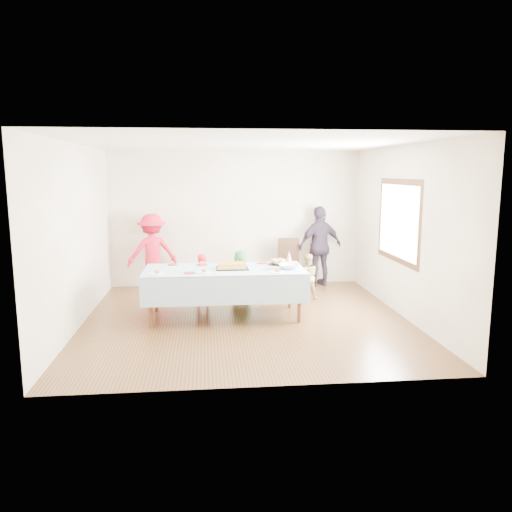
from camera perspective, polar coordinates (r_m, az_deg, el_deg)
The scene contains 22 objects.
ground at distance 7.88m, azimuth -1.11°, elevation -7.23°, with size 5.00×5.00×0.00m, color #402912.
room_walls at distance 7.57m, azimuth -0.75°, elevation 5.73°, with size 5.04×5.04×2.72m.
party_table at distance 7.85m, azimuth -3.61°, elevation -1.85°, with size 2.50×1.10×0.78m.
birthday_cake at distance 7.83m, azimuth -2.75°, elevation -1.15°, with size 0.50×0.39×0.09m.
rolls_tray at distance 8.17m, azimuth 2.54°, elevation -0.71°, with size 0.33×0.33×0.10m.
punch_bowl at distance 7.82m, azimuth 3.77°, elevation -1.19°, with size 0.32×0.32×0.08m, color silver.
party_hat at distance 8.39m, azimuth 3.79°, elevation -0.07°, with size 0.11×0.11×0.19m, color silver.
fork_pile at distance 7.74m, azimuth 1.47°, elevation -1.33°, with size 0.24×0.18×0.07m, color white, non-canonical shape.
plate_red_far_a at distance 8.25m, azimuth -9.51°, elevation -0.98°, with size 0.17×0.17×0.01m, color red.
plate_red_far_b at distance 8.18m, azimuth -6.19°, elevation -0.99°, with size 0.19×0.19×0.01m, color red.
plate_red_far_c at distance 8.25m, azimuth -3.47°, elevation -0.86°, with size 0.19×0.19×0.01m, color red.
plate_red_far_d at distance 8.30m, azimuth 0.73°, elevation -0.78°, with size 0.18×0.18×0.01m, color red.
plate_red_near at distance 7.54m, azimuth -7.60°, elevation -1.93°, with size 0.19×0.19×0.01m, color red.
plate_white_left at distance 7.56m, azimuth -11.24°, elevation -2.00°, with size 0.25×0.25×0.01m, color white.
plate_white_mid at distance 7.54m, azimuth -5.97°, elevation -1.89°, with size 0.20×0.20×0.01m, color white.
plate_white_right at distance 7.54m, azimuth 2.43°, elevation -1.84°, with size 0.22×0.22×0.01m, color white.
dining_chair at distance 9.83m, azimuth 3.91°, elevation -0.55°, with size 0.47×0.47×0.99m.
toddler_left at distance 8.61m, azimuth -6.18°, elevation -2.67°, with size 0.33×0.22×0.92m, color red.
toddler_mid at distance 8.63m, azimuth -1.75°, elevation -2.47°, with size 0.47×0.30×0.96m, color #256F32.
toddler_right at distance 9.04m, azimuth 5.86°, elevation -2.36°, with size 0.40×0.32×0.83m, color #AA8E4F.
adult_left at distance 9.89m, azimuth -11.78°, elevation 0.45°, with size 0.96×0.55×1.48m, color red.
adult_right at distance 10.09m, azimuth 7.33°, elevation 1.12°, with size 0.94×0.39×1.61m, color #332938.
Camera 1 is at (-0.62, -7.52, 2.28)m, focal length 35.00 mm.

